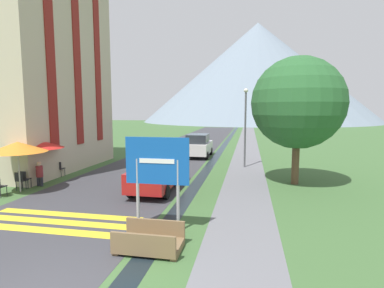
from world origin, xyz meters
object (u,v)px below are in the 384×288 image
(road_sign, at_px, (157,169))
(streetlamp, at_px, (245,121))
(cafe_umbrella_front_orange, at_px, (18,147))
(parked_car_near, at_px, (157,171))
(person_seated_far, at_px, (39,173))
(tree_by_path, at_px, (298,103))
(cafe_umbrella_middle_red, at_px, (39,144))
(parked_car_far, at_px, (198,145))
(hotel_building, at_px, (35,58))
(cafe_chair_far_right, at_px, (59,168))
(footbridge, at_px, (150,242))
(cafe_chair_near_left, at_px, (20,179))
(cafe_chair_near_right, at_px, (24,178))

(road_sign, height_order, streetlamp, streetlamp)
(cafe_umbrella_front_orange, bearing_deg, road_sign, -22.03)
(parked_car_near, distance_m, person_seated_far, 5.89)
(tree_by_path, bearing_deg, road_sign, -125.96)
(parked_car_near, bearing_deg, cafe_umbrella_front_orange, -166.76)
(cafe_umbrella_middle_red, distance_m, tree_by_path, 13.26)
(parked_car_far, bearing_deg, hotel_building, -144.88)
(hotel_building, relative_size, cafe_umbrella_front_orange, 5.20)
(cafe_chair_far_right, bearing_deg, tree_by_path, 10.58)
(cafe_umbrella_front_orange, bearing_deg, tree_by_path, 17.44)
(parked_car_near, bearing_deg, person_seated_far, -177.05)
(hotel_building, relative_size, footbridge, 7.64)
(parked_car_far, height_order, cafe_umbrella_front_orange, cafe_umbrella_front_orange)
(road_sign, xyz_separation_m, footbridge, (0.17, -1.31, -1.70))
(hotel_building, bearing_deg, parked_car_near, -22.98)
(person_seated_far, bearing_deg, tree_by_path, 12.82)
(hotel_building, height_order, cafe_umbrella_front_orange, hotel_building)
(streetlamp, bearing_deg, cafe_chair_far_right, -154.29)
(parked_car_far, height_order, streetlamp, streetlamp)
(hotel_building, distance_m, cafe_chair_near_left, 8.57)
(footbridge, relative_size, person_seated_far, 1.41)
(road_sign, bearing_deg, person_seated_far, 150.49)
(cafe_umbrella_front_orange, bearing_deg, hotel_building, 119.55)
(person_seated_far, height_order, tree_by_path, tree_by_path)
(cafe_umbrella_front_orange, distance_m, person_seated_far, 1.79)
(parked_car_far, xyz_separation_m, cafe_umbrella_middle_red, (-6.69, -9.75, 1.07))
(cafe_umbrella_front_orange, bearing_deg, cafe_chair_near_left, 126.30)
(streetlamp, bearing_deg, road_sign, -102.62)
(hotel_building, height_order, parked_car_far, hotel_building)
(person_seated_far, bearing_deg, cafe_chair_near_right, -125.28)
(parked_car_far, distance_m, cafe_chair_near_right, 12.91)
(cafe_chair_near_left, bearing_deg, footbridge, -43.03)
(hotel_building, distance_m, cafe_umbrella_front_orange, 7.74)
(cafe_umbrella_middle_red, bearing_deg, streetlamp, 30.30)
(parked_car_far, bearing_deg, cafe_umbrella_middle_red, -124.46)
(cafe_chair_near_right, bearing_deg, road_sign, -23.37)
(hotel_building, relative_size, cafe_chair_far_right, 15.28)
(cafe_chair_near_left, distance_m, cafe_umbrella_middle_red, 2.24)
(footbridge, bearing_deg, person_seated_far, 143.95)
(cafe_chair_near_left, bearing_deg, parked_car_far, 48.02)
(cafe_chair_far_right, bearing_deg, cafe_chair_near_right, -84.13)
(cafe_chair_far_right, relative_size, streetlamp, 0.17)
(streetlamp, bearing_deg, hotel_building, -167.79)
(parked_car_near, xyz_separation_m, parked_car_far, (0.20, 10.28, 0.00))
(hotel_building, height_order, road_sign, hotel_building)
(cafe_chair_far_right, relative_size, cafe_umbrella_front_orange, 0.34)
(road_sign, bearing_deg, footbridge, -82.45)
(streetlamp, bearing_deg, tree_by_path, -57.98)
(parked_car_near, distance_m, cafe_chair_near_left, 6.35)
(hotel_building, distance_m, cafe_chair_near_right, 8.41)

